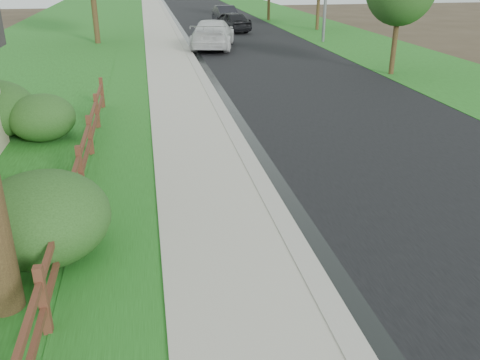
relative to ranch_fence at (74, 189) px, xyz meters
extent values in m
cube|color=black|center=(8.20, 28.60, -0.61)|extent=(8.00, 90.00, 0.02)
cube|color=#9A958C|center=(4.00, 28.60, -0.56)|extent=(0.40, 90.00, 0.12)
cube|color=black|center=(4.35, 28.60, -0.60)|extent=(0.50, 90.00, 0.00)
cube|color=#AEA597|center=(2.70, 28.60, -0.57)|extent=(2.20, 90.00, 0.10)
cube|color=#1D4F16|center=(0.80, 28.60, -0.59)|extent=(1.60, 90.00, 0.06)
cube|color=#1D4F16|center=(-4.40, 28.60, -0.60)|extent=(9.00, 90.00, 0.04)
cube|color=#1D4F16|center=(15.10, 28.60, -0.60)|extent=(6.00, 90.00, 0.04)
cube|color=#542B1C|center=(0.00, -3.60, -0.07)|extent=(0.12, 0.12, 1.10)
cube|color=#542B1C|center=(0.00, -1.20, -0.07)|extent=(0.12, 0.12, 1.10)
cube|color=#542B1C|center=(0.00, 1.20, -0.07)|extent=(0.12, 0.12, 1.10)
cube|color=#542B1C|center=(0.00, 3.60, -0.07)|extent=(0.12, 0.12, 1.10)
cube|color=#542B1C|center=(0.00, 6.00, -0.07)|extent=(0.12, 0.12, 1.10)
cube|color=#542B1C|center=(0.00, 8.40, -0.07)|extent=(0.12, 0.12, 1.10)
cube|color=#542B1C|center=(0.00, -4.80, 0.23)|extent=(0.08, 2.35, 0.10)
cube|color=#542B1C|center=(0.00, -2.40, -0.17)|extent=(0.08, 2.35, 0.10)
cube|color=#542B1C|center=(0.00, -2.40, 0.23)|extent=(0.08, 2.35, 0.10)
cube|color=#542B1C|center=(0.00, 0.00, -0.17)|extent=(0.08, 2.35, 0.10)
cube|color=#542B1C|center=(0.00, 0.00, 0.23)|extent=(0.08, 2.35, 0.10)
cube|color=#542B1C|center=(0.00, 2.40, -0.17)|extent=(0.08, 2.35, 0.10)
cube|color=#542B1C|center=(0.00, 2.40, 0.23)|extent=(0.08, 2.35, 0.10)
cube|color=#542B1C|center=(0.00, 4.80, -0.17)|extent=(0.08, 2.35, 0.10)
cube|color=#542B1C|center=(0.00, 4.80, 0.23)|extent=(0.08, 2.35, 0.10)
cube|color=#542B1C|center=(0.00, 7.20, -0.17)|extent=(0.08, 2.35, 0.10)
cube|color=#542B1C|center=(0.00, 7.20, 0.23)|extent=(0.08, 2.35, 0.10)
imported|color=silver|center=(5.60, 21.22, 0.23)|extent=(3.52, 6.10, 1.66)
imported|color=black|center=(7.92, 28.93, 0.13)|extent=(2.87, 4.59, 1.46)
imported|color=black|center=(8.44, 34.33, 0.12)|extent=(1.86, 4.44, 1.43)
ellipsoid|color=#1F4418|center=(-0.30, -1.54, 0.16)|extent=(2.96, 2.96, 1.56)
ellipsoid|color=#1F4418|center=(-1.44, 5.18, 0.05)|extent=(2.25, 2.25, 1.34)
cylinder|color=#332315|center=(12.60, 12.09, 1.06)|extent=(0.23, 0.23, 3.35)
cylinder|color=#332315|center=(-1.32, 24.50, 1.89)|extent=(0.34, 0.34, 5.01)
cylinder|color=#332315|center=(14.59, 28.78, 1.17)|extent=(0.25, 0.25, 3.57)
camera|label=1|loc=(1.58, -9.58, 4.11)|focal=38.00mm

